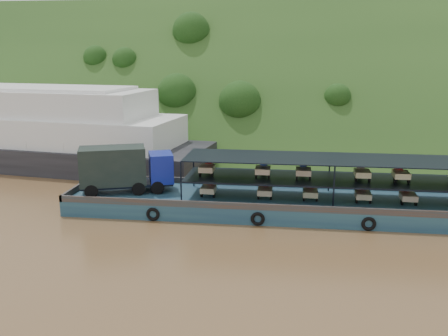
# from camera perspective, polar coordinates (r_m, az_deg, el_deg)

# --- Properties ---
(ground) EXTENTS (160.00, 160.00, 0.00)m
(ground) POSITION_cam_1_polar(r_m,az_deg,el_deg) (39.15, 2.32, -5.67)
(ground) COLOR brown
(ground) RESTS_ON ground
(hillside) EXTENTS (140.00, 39.60, 39.60)m
(hillside) POSITION_cam_1_polar(r_m,az_deg,el_deg) (74.03, 5.00, 3.43)
(hillside) COLOR #1F3D16
(hillside) RESTS_ON ground
(cargo_barge) EXTENTS (35.00, 7.18, 5.03)m
(cargo_barge) POSITION_cam_1_polar(r_m,az_deg,el_deg) (40.30, 4.70, -3.25)
(cargo_barge) COLOR #16314D
(cargo_barge) RESTS_ON ground
(passenger_ferry) EXTENTS (44.58, 16.79, 8.81)m
(passenger_ferry) POSITION_cam_1_polar(r_m,az_deg,el_deg) (61.51, -22.23, 4.03)
(passenger_ferry) COLOR black
(passenger_ferry) RESTS_ON ground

